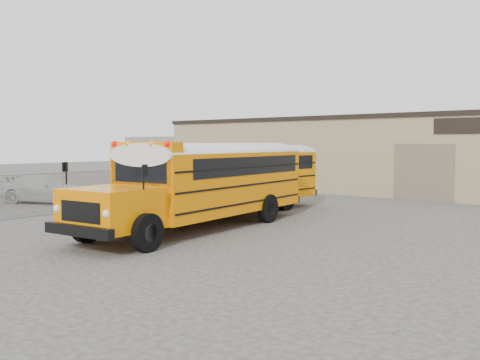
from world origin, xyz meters
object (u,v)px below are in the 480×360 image
Objects in this scene: school_bus_right at (292,170)px; tarp_bundle at (106,214)px; school_bus_left at (314,168)px; car_dark at (141,182)px; car_white at (48,189)px.

school_bus_right reaches higher than tarp_bundle.
school_bus_left reaches higher than car_dark.
school_bus_right reaches higher than car_dark.
school_bus_right is 9.83m from tarp_bundle.
school_bus_left is 2.13× the size of car_white.
school_bus_left is 0.95× the size of school_bus_right.
school_bus_right is at bearing 85.61° from tarp_bundle.
school_bus_left is 2.16× the size of car_dark.
school_bus_left is at bearing -41.32° from car_dark.
school_bus_right is (0.98, -3.53, 0.06)m from school_bus_left.
school_bus_right reaches higher than school_bus_left.
school_bus_left reaches higher than car_white.
school_bus_right is 2.26× the size of car_dark.
car_dark is at bearing -178.59° from school_bus_right.
tarp_bundle is at bearing -88.99° from school_bus_left.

